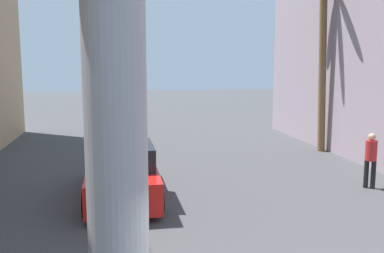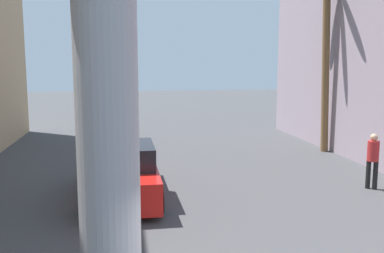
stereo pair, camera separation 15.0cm
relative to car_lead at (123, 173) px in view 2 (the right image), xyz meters
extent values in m
plane|color=#424244|center=(1.74, 2.10, -0.70)|extent=(92.83, 92.83, 0.00)
cylinder|color=#9E9EA3|center=(-0.11, -7.47, 3.36)|extent=(0.65, 0.65, 8.12)
sphere|color=green|center=(-0.25, -4.70, 4.06)|extent=(0.14, 0.14, 0.14)
cylinder|color=black|center=(-0.89, 1.72, -0.38)|extent=(0.22, 0.64, 0.64)
cylinder|color=black|center=(0.88, 1.72, -0.38)|extent=(0.22, 0.64, 0.64)
cylinder|color=black|center=(-0.88, -1.57, -0.38)|extent=(0.22, 0.64, 0.64)
cylinder|color=black|center=(0.89, -1.56, -0.38)|extent=(0.22, 0.64, 0.64)
cube|color=red|center=(0.00, 0.08, -0.14)|extent=(1.87, 4.70, 0.80)
cube|color=black|center=(0.00, -0.28, 0.56)|extent=(1.71, 1.98, 0.60)
cylinder|color=brown|center=(8.51, 5.09, 2.92)|extent=(0.49, 0.37, 7.26)
cylinder|color=black|center=(7.48, -0.50, -0.27)|extent=(0.14, 0.14, 0.86)
cylinder|color=black|center=(7.32, -0.37, -0.27)|extent=(0.14, 0.14, 0.86)
cylinder|color=#B22626|center=(7.40, -0.43, 0.46)|extent=(0.48, 0.48, 0.61)
sphere|color=tan|center=(7.40, -0.43, 0.87)|extent=(0.22, 0.22, 0.22)
camera|label=1|loc=(-0.10, -11.88, 3.04)|focal=40.00mm
camera|label=2|loc=(0.05, -11.90, 3.04)|focal=40.00mm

